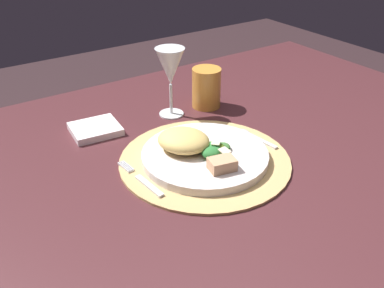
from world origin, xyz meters
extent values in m
cube|color=#4A2327|center=(0.00, 0.00, 0.72)|extent=(1.49, 1.02, 0.02)
cylinder|color=#45232A|center=(0.67, 0.44, 0.36)|extent=(0.07, 0.07, 0.72)
cylinder|color=tan|center=(-0.05, -0.03, 0.74)|extent=(0.37, 0.37, 0.01)
cylinder|color=silver|center=(-0.05, -0.03, 0.75)|extent=(0.28, 0.28, 0.02)
ellipsoid|color=#E4C169|center=(-0.08, 0.01, 0.78)|extent=(0.14, 0.15, 0.04)
ellipsoid|color=#417535|center=(-0.02, -0.04, 0.76)|extent=(0.05, 0.05, 0.01)
ellipsoid|color=#50701A|center=(-0.03, -0.04, 0.77)|extent=(0.05, 0.06, 0.02)
ellipsoid|color=#2E7934|center=(-0.04, -0.04, 0.77)|extent=(0.04, 0.05, 0.02)
ellipsoid|color=#2A7131|center=(-0.05, -0.05, 0.77)|extent=(0.05, 0.05, 0.02)
cube|color=beige|center=(-0.03, -0.04, 0.78)|extent=(0.03, 0.03, 0.00)
cube|color=beige|center=(-0.04, -0.08, 0.78)|extent=(0.02, 0.02, 0.00)
cube|color=tan|center=(-0.06, -0.10, 0.77)|extent=(0.06, 0.05, 0.02)
cube|color=silver|center=(-0.20, -0.05, 0.74)|extent=(0.02, 0.09, 0.00)
cube|color=silver|center=(-0.22, 0.04, 0.74)|extent=(0.01, 0.05, 0.00)
cube|color=silver|center=(-0.21, 0.04, 0.74)|extent=(0.01, 0.05, 0.00)
cube|color=silver|center=(-0.21, 0.04, 0.74)|extent=(0.01, 0.05, 0.00)
cube|color=silver|center=(-0.20, 0.04, 0.74)|extent=(0.01, 0.05, 0.00)
cube|color=silver|center=(0.10, -0.04, 0.74)|extent=(0.02, 0.09, 0.00)
ellipsoid|color=silver|center=(0.10, 0.02, 0.74)|extent=(0.02, 0.04, 0.01)
cube|color=white|center=(-0.20, 0.23, 0.74)|extent=(0.12, 0.11, 0.02)
cylinder|color=silver|center=(0.01, 0.21, 0.74)|extent=(0.06, 0.06, 0.00)
cylinder|color=silver|center=(0.01, 0.21, 0.78)|extent=(0.01, 0.01, 0.08)
cone|color=silver|center=(0.01, 0.21, 0.87)|extent=(0.08, 0.08, 0.09)
cylinder|color=gold|center=(0.12, 0.20, 0.79)|extent=(0.08, 0.08, 0.11)
camera|label=1|loc=(-0.52, -0.67, 1.24)|focal=40.42mm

